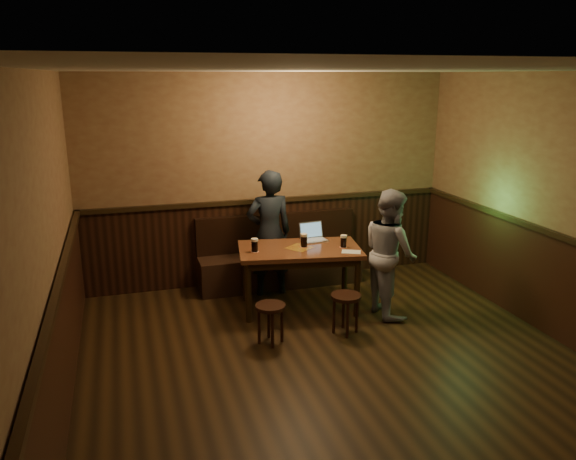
# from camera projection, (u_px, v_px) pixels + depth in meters

# --- Properties ---
(room) EXTENTS (5.04, 6.04, 2.84)m
(room) POSITION_uv_depth(u_px,v_px,m) (349.00, 255.00, 5.02)
(room) COLOR black
(room) RESTS_ON ground
(bench) EXTENTS (2.20, 0.50, 0.95)m
(bench) POSITION_uv_depth(u_px,v_px,m) (280.00, 262.00, 7.61)
(bench) COLOR black
(bench) RESTS_ON ground
(pub_table) EXTENTS (1.56, 1.05, 0.77)m
(pub_table) POSITION_uv_depth(u_px,v_px,m) (299.00, 256.00, 6.72)
(pub_table) COLOR #522B17
(pub_table) RESTS_ON ground
(stool_left) EXTENTS (0.35, 0.35, 0.43)m
(stool_left) POSITION_uv_depth(u_px,v_px,m) (270.00, 312.00, 5.90)
(stool_left) COLOR black
(stool_left) RESTS_ON ground
(stool_right) EXTENTS (0.39, 0.39, 0.45)m
(stool_right) POSITION_uv_depth(u_px,v_px,m) (346.00, 302.00, 6.13)
(stool_right) COLOR black
(stool_right) RESTS_ON ground
(pint_left) EXTENTS (0.10, 0.10, 0.16)m
(pint_left) POSITION_uv_depth(u_px,v_px,m) (255.00, 245.00, 6.52)
(pint_left) COLOR #B33A16
(pint_left) RESTS_ON pub_table
(pint_mid) EXTENTS (0.11, 0.11, 0.17)m
(pint_mid) POSITION_uv_depth(u_px,v_px,m) (304.00, 240.00, 6.70)
(pint_mid) COLOR #B33A16
(pint_mid) RESTS_ON pub_table
(pint_right) EXTENTS (0.10, 0.10, 0.15)m
(pint_right) POSITION_uv_depth(u_px,v_px,m) (343.00, 241.00, 6.69)
(pint_right) COLOR #B33A16
(pint_right) RESTS_ON pub_table
(laptop) EXTENTS (0.33, 0.27, 0.22)m
(laptop) POSITION_uv_depth(u_px,v_px,m) (313.00, 236.00, 7.00)
(laptop) COLOR silver
(laptop) RESTS_ON pub_table
(menu) EXTENTS (0.26, 0.23, 0.00)m
(menu) POSITION_uv_depth(u_px,v_px,m) (351.00, 252.00, 6.53)
(menu) COLOR silver
(menu) RESTS_ON pub_table
(person_suit) EXTENTS (0.61, 0.41, 1.63)m
(person_suit) POSITION_uv_depth(u_px,v_px,m) (269.00, 233.00, 7.15)
(person_suit) COLOR black
(person_suit) RESTS_ON ground
(person_grey) EXTENTS (0.58, 0.74, 1.51)m
(person_grey) POSITION_uv_depth(u_px,v_px,m) (390.00, 252.00, 6.57)
(person_grey) COLOR #929297
(person_grey) RESTS_ON ground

